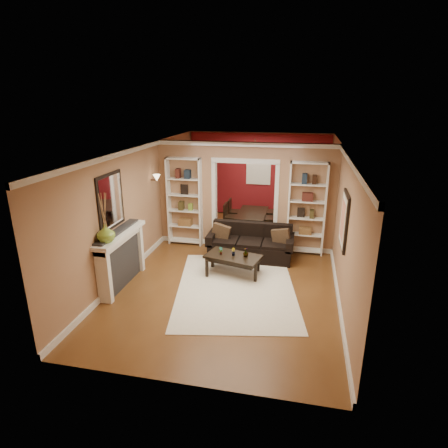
% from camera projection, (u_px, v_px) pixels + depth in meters
% --- Properties ---
extents(floor, '(8.00, 8.00, 0.00)m').
position_uv_depth(floor, '(236.00, 264.00, 8.81)').
color(floor, brown).
rests_on(floor, ground).
extents(ceiling, '(8.00, 8.00, 0.00)m').
position_uv_depth(ceiling, '(237.00, 148.00, 7.95)').
color(ceiling, white).
rests_on(ceiling, ground).
extents(wall_back, '(8.00, 0.00, 8.00)m').
position_uv_depth(wall_back, '(259.00, 175.00, 12.09)').
color(wall_back, '#A77958').
rests_on(wall_back, ground).
extents(wall_front, '(8.00, 0.00, 8.00)m').
position_uv_depth(wall_front, '(179.00, 297.00, 4.68)').
color(wall_front, '#A77958').
rests_on(wall_front, ground).
extents(wall_left, '(0.00, 8.00, 8.00)m').
position_uv_depth(wall_left, '(143.00, 203.00, 8.83)').
color(wall_left, '#A77958').
rests_on(wall_left, ground).
extents(wall_right, '(0.00, 8.00, 8.00)m').
position_uv_depth(wall_right, '(341.00, 215.00, 7.94)').
color(wall_right, '#A77958').
rests_on(wall_right, ground).
extents(partition_wall, '(4.50, 0.15, 2.70)m').
position_uv_depth(partition_wall, '(245.00, 196.00, 9.50)').
color(partition_wall, '#A77958').
rests_on(partition_wall, floor).
extents(red_back_panel, '(4.44, 0.04, 2.64)m').
position_uv_depth(red_back_panel, '(258.00, 176.00, 12.07)').
color(red_back_panel, maroon).
rests_on(red_back_panel, floor).
extents(dining_window, '(0.78, 0.03, 0.98)m').
position_uv_depth(dining_window, '(259.00, 169.00, 11.96)').
color(dining_window, '#8CA5CC').
rests_on(dining_window, wall_back).
extents(area_rug, '(2.93, 3.68, 0.01)m').
position_uv_depth(area_rug, '(236.00, 288.00, 7.70)').
color(area_rug, white).
rests_on(area_rug, floor).
extents(sofa, '(2.06, 0.89, 0.81)m').
position_uv_depth(sofa, '(250.00, 242.00, 9.05)').
color(sofa, black).
rests_on(sofa, floor).
extents(pillow_left, '(0.45, 0.18, 0.44)m').
position_uv_depth(pillow_left, '(221.00, 232.00, 9.11)').
color(pillow_left, '#513923').
rests_on(pillow_left, sofa).
extents(pillow_right, '(0.43, 0.20, 0.42)m').
position_uv_depth(pillow_right, '(281.00, 237.00, 8.82)').
color(pillow_right, '#513923').
rests_on(pillow_right, sofa).
extents(coffee_table, '(1.30, 0.91, 0.45)m').
position_uv_depth(coffee_table, '(233.00, 265.00, 8.23)').
color(coffee_table, black).
rests_on(coffee_table, floor).
extents(plant_left, '(0.10, 0.11, 0.18)m').
position_uv_depth(plant_left, '(221.00, 251.00, 8.19)').
color(plant_left, '#336626').
rests_on(plant_left, coffee_table).
extents(plant_center, '(0.12, 0.12, 0.17)m').
position_uv_depth(plant_center, '(233.00, 252.00, 8.13)').
color(plant_center, '#336626').
rests_on(plant_center, coffee_table).
extents(plant_right, '(0.16, 0.16, 0.21)m').
position_uv_depth(plant_right, '(246.00, 252.00, 8.07)').
color(plant_right, '#336626').
rests_on(plant_right, coffee_table).
extents(bookshelf_left, '(0.90, 0.30, 2.30)m').
position_uv_depth(bookshelf_left, '(185.00, 202.00, 9.71)').
color(bookshelf_left, white).
rests_on(bookshelf_left, floor).
extents(bookshelf_right, '(0.90, 0.30, 2.30)m').
position_uv_depth(bookshelf_right, '(307.00, 209.00, 9.09)').
color(bookshelf_right, white).
rests_on(bookshelf_right, floor).
extents(fireplace, '(0.32, 1.70, 1.16)m').
position_uv_depth(fireplace, '(123.00, 259.00, 7.66)').
color(fireplace, white).
rests_on(fireplace, floor).
extents(vase, '(0.44, 0.44, 0.35)m').
position_uv_depth(vase, '(106.00, 233.00, 6.92)').
color(vase, olive).
rests_on(vase, fireplace).
extents(mirror, '(0.03, 0.95, 1.10)m').
position_uv_depth(mirror, '(111.00, 201.00, 7.29)').
color(mirror, silver).
rests_on(mirror, wall_left).
extents(wall_sconce, '(0.18, 0.18, 0.22)m').
position_uv_depth(wall_sconce, '(155.00, 179.00, 9.17)').
color(wall_sconce, '#FFE0A5').
rests_on(wall_sconce, wall_left).
extents(framed_art, '(0.04, 0.85, 1.05)m').
position_uv_depth(framed_art, '(344.00, 220.00, 6.95)').
color(framed_art, black).
rests_on(framed_art, wall_right).
extents(dining_table, '(1.48, 0.82, 0.52)m').
position_uv_depth(dining_table, '(253.00, 221.00, 11.08)').
color(dining_table, black).
rests_on(dining_table, floor).
extents(dining_chair_nw, '(0.55, 0.55, 0.85)m').
position_uv_depth(dining_chair_nw, '(233.00, 217.00, 10.86)').
color(dining_chair_nw, black).
rests_on(dining_chair_nw, floor).
extents(dining_chair_ne, '(0.59, 0.59, 0.91)m').
position_uv_depth(dining_chair_ne, '(271.00, 219.00, 10.63)').
color(dining_chair_ne, black).
rests_on(dining_chair_ne, floor).
extents(dining_chair_sw, '(0.54, 0.54, 0.82)m').
position_uv_depth(dining_chair_sw, '(237.00, 212.00, 11.42)').
color(dining_chair_sw, black).
rests_on(dining_chair_sw, floor).
extents(dining_chair_se, '(0.59, 0.59, 0.93)m').
position_uv_depth(dining_chair_se, '(273.00, 212.00, 11.18)').
color(dining_chair_se, black).
rests_on(dining_chair_se, floor).
extents(chandelier, '(0.50, 0.50, 0.30)m').
position_uv_depth(chandelier, '(254.00, 160.00, 10.67)').
color(chandelier, '#342218').
rests_on(chandelier, ceiling).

